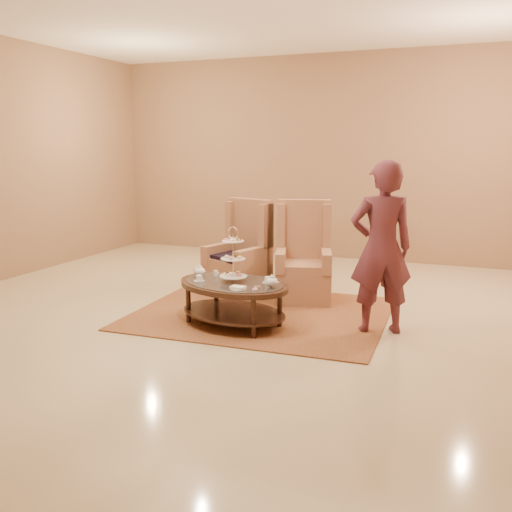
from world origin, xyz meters
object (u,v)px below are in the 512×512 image
at_px(tea_table, 233,290).
at_px(armchair_left, 241,262).
at_px(person, 381,248).
at_px(armchair_right, 303,267).

xyz_separation_m(tea_table, armchair_left, (-0.48, 1.34, 0.02)).
relative_size(armchair_left, person, 0.69).
height_order(tea_table, armchair_left, armchair_left).
bearing_deg(person, armchair_left, -51.12).
bearing_deg(person, armchair_right, -65.81).
height_order(armchair_left, person, person).
relative_size(tea_table, armchair_right, 1.18).
relative_size(armchair_left, armchair_right, 0.99).
bearing_deg(armchair_right, person, -57.49).
xyz_separation_m(armchair_right, person, (1.14, -0.97, 0.48)).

